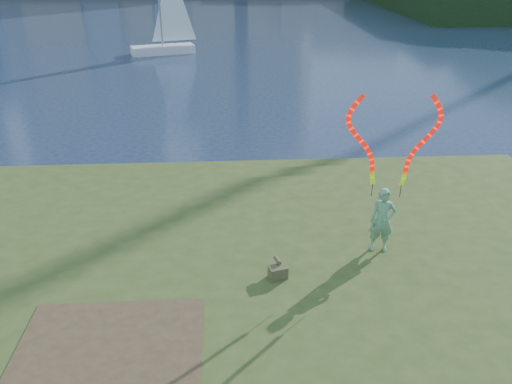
{
  "coord_description": "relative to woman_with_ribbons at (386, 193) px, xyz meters",
  "views": [
    {
      "loc": [
        -0.06,
        -9.62,
        7.05
      ],
      "look_at": [
        0.58,
        1.0,
        1.79
      ],
      "focal_mm": 35.0,
      "sensor_mm": 36.0,
      "label": 1
    }
  ],
  "objects": [
    {
      "name": "grassy_knoll",
      "position": [
        -3.34,
        -2.19,
        -1.89
      ],
      "size": [
        20.0,
        18.0,
        0.8
      ],
      "color": "#384819",
      "rests_on": "ground"
    },
    {
      "name": "sailboat",
      "position": [
        -7.68,
        27.79,
        -1.0
      ],
      "size": [
        4.75,
        2.61,
        7.18
      ],
      "rotation": [
        0.0,
        0.0,
        0.28
      ],
      "color": "white",
      "rests_on": "ground"
    },
    {
      "name": "ground",
      "position": [
        -3.34,
        0.11,
        -2.23
      ],
      "size": [
        320.0,
        320.0,
        0.0
      ],
      "primitive_type": "plane",
      "color": "#1A2741",
      "rests_on": "ground"
    },
    {
      "name": "woman_with_ribbons",
      "position": [
        0.0,
        0.0,
        0.0
      ],
      "size": [
        1.99,
        0.48,
        3.92
      ],
      "rotation": [
        0.0,
        0.0,
        -0.15
      ],
      "color": "#0E6520",
      "rests_on": "grassy_knoll"
    },
    {
      "name": "canvas_bag",
      "position": [
        -2.43,
        -0.96,
        -1.29
      ],
      "size": [
        0.43,
        0.48,
        0.36
      ],
      "rotation": [
        0.0,
        0.0,
        0.27
      ],
      "color": "#443F25",
      "rests_on": "grassy_knoll"
    },
    {
      "name": "dirt_patch",
      "position": [
        -5.54,
        -3.09,
        -1.42
      ],
      "size": [
        3.2,
        3.0,
        0.02
      ],
      "primitive_type": "cube",
      "color": "#47331E",
      "rests_on": "grassy_knoll"
    }
  ]
}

